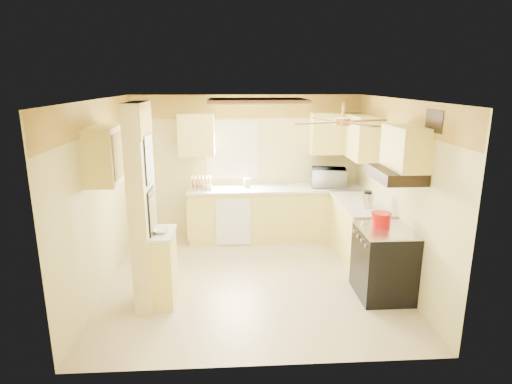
{
  "coord_description": "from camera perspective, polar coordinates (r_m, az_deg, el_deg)",
  "views": [
    {
      "loc": [
        -0.29,
        -5.54,
        2.74
      ],
      "look_at": [
        0.07,
        0.35,
        1.19
      ],
      "focal_mm": 30.0,
      "sensor_mm": 36.0,
      "label": 1
    }
  ],
  "objects": [
    {
      "name": "upper_cab_back_right",
      "position": [
        7.55,
        10.69,
        7.68
      ],
      "size": [
        0.9,
        0.35,
        0.7
      ],
      "primitive_type": "cube",
      "color": "#F6DD68",
      "rests_on": "wall_back"
    },
    {
      "name": "microwave",
      "position": [
        7.54,
        9.7,
        1.93
      ],
      "size": [
        0.63,
        0.47,
        0.32
      ],
      "primitive_type": "imported",
      "rotation": [
        0.0,
        0.0,
        3.0
      ],
      "color": "white",
      "rests_on": "countertop_back"
    },
    {
      "name": "utensil_crock",
      "position": [
        7.41,
        -1.22,
        1.27
      ],
      "size": [
        0.12,
        0.12,
        0.24
      ],
      "color": "white",
      "rests_on": "countertop_back"
    },
    {
      "name": "lower_cabinets_back",
      "position": [
        7.54,
        2.64,
        -2.99
      ],
      "size": [
        3.0,
        0.6,
        0.9
      ],
      "primitive_type": "cube",
      "color": "#F6DD68",
      "rests_on": "floor"
    },
    {
      "name": "window",
      "position": [
        7.52,
        -3.21,
        5.58
      ],
      "size": [
        0.92,
        0.02,
        1.02
      ],
      "color": "white",
      "rests_on": "wall_back"
    },
    {
      "name": "range_hood",
      "position": [
        5.5,
        18.2,
        2.23
      ],
      "size": [
        0.5,
        0.76,
        0.14
      ],
      "primitive_type": "cube",
      "color": "black",
      "rests_on": "upper_cab_over_stove"
    },
    {
      "name": "wall_back",
      "position": [
        7.6,
        -1.29,
        3.39
      ],
      "size": [
        4.0,
        0.0,
        4.0
      ],
      "primitive_type": "plane",
      "rotation": [
        1.57,
        0.0,
        0.0
      ],
      "color": "#DBCC85",
      "rests_on": "floor"
    },
    {
      "name": "dutch_oven",
      "position": [
        5.76,
        16.35,
        -3.46
      ],
      "size": [
        0.26,
        0.26,
        0.17
      ],
      "color": "#C20B08",
      "rests_on": "stove"
    },
    {
      "name": "vent_grate",
      "position": [
        5.19,
        22.71,
        8.73
      ],
      "size": [
        0.02,
        0.4,
        0.25
      ],
      "primitive_type": "cube",
      "color": "black",
      "rests_on": "wall_right"
    },
    {
      "name": "dishwasher_panel",
      "position": [
        7.21,
        -3.04,
        -4.0
      ],
      "size": [
        0.58,
        0.02,
        0.8
      ],
      "primitive_type": "cube",
      "color": "white",
      "rests_on": "lower_cabinets_back"
    },
    {
      "name": "wall_front",
      "position": [
        3.95,
        0.96,
        -7.46
      ],
      "size": [
        4.0,
        0.0,
        4.0
      ],
      "primitive_type": "plane",
      "rotation": [
        -1.57,
        0.0,
        0.0
      ],
      "color": "#DBCC85",
      "rests_on": "floor"
    },
    {
      "name": "ceiling_fan",
      "position": [
        5.03,
        11.49,
        9.25
      ],
      "size": [
        1.15,
        1.15,
        0.26
      ],
      "color": "gold",
      "rests_on": "ceiling"
    },
    {
      "name": "countertop_back",
      "position": [
        7.4,
        2.7,
        0.45
      ],
      "size": [
        3.04,
        0.64,
        0.04
      ],
      "primitive_type": "cube",
      "color": "silver",
      "rests_on": "lower_cabinets_back"
    },
    {
      "name": "partition_ledge",
      "position": [
        5.56,
        -12.09,
        -9.98
      ],
      "size": [
        0.25,
        0.55,
        0.9
      ],
      "primitive_type": "cube",
      "color": "#F6DD68",
      "rests_on": "floor"
    },
    {
      "name": "ledge_top",
      "position": [
        5.38,
        -12.36,
        -5.42
      ],
      "size": [
        0.28,
        0.58,
        0.04
      ],
      "primitive_type": "cube",
      "color": "silver",
      "rests_on": "partition_ledge"
    },
    {
      "name": "bowl",
      "position": [
        5.34,
        -12.56,
        -5.06
      ],
      "size": [
        0.22,
        0.22,
        0.05
      ],
      "primitive_type": "imported",
      "rotation": [
        0.0,
        0.0,
        0.12
      ],
      "color": "white",
      "rests_on": "ledge_top"
    },
    {
      "name": "stove",
      "position": [
        5.83,
        16.64,
        -8.97
      ],
      "size": [
        0.68,
        0.77,
        0.92
      ],
      "color": "black",
      "rests_on": "floor"
    },
    {
      "name": "ceiling",
      "position": [
        5.56,
        -0.55,
        12.23
      ],
      "size": [
        4.0,
        4.0,
        0.0
      ],
      "primitive_type": "plane",
      "rotation": [
        3.14,
        0.0,
        0.0
      ],
      "color": "white",
      "rests_on": "wall_back"
    },
    {
      "name": "wallpaper_border",
      "position": [
        7.44,
        -1.33,
        11.31
      ],
      "size": [
        4.0,
        0.02,
        0.4
      ],
      "primitive_type": "cube",
      "color": "yellow",
      "rests_on": "wall_back"
    },
    {
      "name": "dish_rack",
      "position": [
        7.35,
        -7.35,
        1.01
      ],
      "size": [
        0.37,
        0.27,
        0.21
      ],
      "color": "#DEB380",
      "rests_on": "countertop_back"
    },
    {
      "name": "ceiling_light_panel",
      "position": [
        6.06,
        0.16,
        12.02
      ],
      "size": [
        1.35,
        0.95,
        0.06
      ],
      "color": "brown",
      "rests_on": "ceiling"
    },
    {
      "name": "upper_cab_over_stove",
      "position": [
        5.48,
        19.31,
        5.6
      ],
      "size": [
        0.35,
        0.76,
        0.52
      ],
      "primitive_type": "cube",
      "color": "#F6DD68",
      "rests_on": "wall_right"
    },
    {
      "name": "lower_cabinets_right",
      "position": [
        6.85,
        13.63,
        -5.26
      ],
      "size": [
        0.6,
        1.4,
        0.9
      ],
      "primitive_type": "cube",
      "color": "#F6DD68",
      "rests_on": "floor"
    },
    {
      "name": "kettle",
      "position": [
        6.39,
        14.66,
        -1.04
      ],
      "size": [
        0.17,
        0.17,
        0.25
      ],
      "color": "silver",
      "rests_on": "countertop_right"
    },
    {
      "name": "wall_left",
      "position": [
        5.99,
        -20.01,
        -0.61
      ],
      "size": [
        0.0,
        3.8,
        3.8
      ],
      "primitive_type": "plane",
      "rotation": [
        1.57,
        0.0,
        1.57
      ],
      "color": "#DBCC85",
      "rests_on": "floor"
    },
    {
      "name": "poster_menu",
      "position": [
        5.16,
        -14.11,
        4.33
      ],
      "size": [
        0.02,
        0.42,
        0.57
      ],
      "color": "black",
      "rests_on": "partition_column"
    },
    {
      "name": "countertop_right",
      "position": [
        6.71,
        13.79,
        -1.48
      ],
      "size": [
        0.64,
        1.44,
        0.04
      ],
      "primitive_type": "cube",
      "color": "silver",
      "rests_on": "lower_cabinets_right"
    },
    {
      "name": "partition_column",
      "position": [
        5.32,
        -14.9,
        -2.07
      ],
      "size": [
        0.2,
        0.7,
        2.5
      ],
      "primitive_type": "cube",
      "color": "#DBCC85",
      "rests_on": "floor"
    },
    {
      "name": "upper_cab_back_left",
      "position": [
        7.34,
        -7.96,
        7.6
      ],
      "size": [
        0.6,
        0.35,
        0.7
      ],
      "primitive_type": "cube",
      "color": "#F6DD68",
      "rests_on": "wall_back"
    },
    {
      "name": "poster_nashville",
      "position": [
        5.31,
        -13.68,
        -2.58
      ],
      "size": [
        0.02,
        0.42,
        0.57
      ],
      "color": "black",
      "rests_on": "partition_column"
    },
    {
      "name": "upper_cab_left_wall",
      "position": [
        5.58,
        -19.52,
        4.69
      ],
      "size": [
        0.35,
        0.75,
        0.7
      ],
      "primitive_type": "cube",
      "color": "#F6DD68",
      "rests_on": "wall_left"
    },
    {
      "name": "wall_right",
      "position": [
        6.18,
        18.33,
        -0.01
      ],
      "size": [
        0.0,
        3.8,
        3.8
      ],
      "primitive_type": "plane",
      "rotation": [
        1.57,
        0.0,
        -1.57
      ],
      "color": "#DBCC85",
      "rests_on": "floor"
    },
    {
      "name": "floor",
      "position": [
        6.19,
        -0.49,
        -11.57
      ],
      "size": [
        4.0,
        4.0,
        0.0
      ],
      "primitive_type": "plane",
      "color": "tan",
      "rests_on": "ground"
    },
    {
      "name": "upper_cab_right",
      "position": [
        7.17,
        13.76,
        7.16
      ],
      "size": [
        0.35,
        1.0,
        0.7
      ],
      "primitive_type": "cube",
      "color": "#F6DD68",
      "rests_on": "wall_right"
    }
  ]
}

